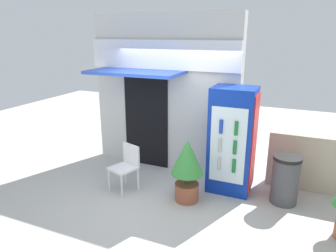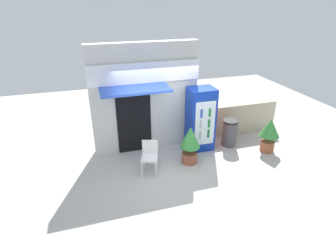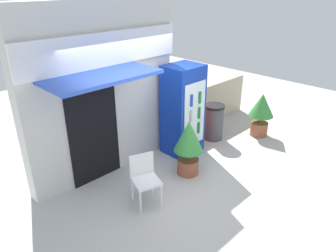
# 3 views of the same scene
# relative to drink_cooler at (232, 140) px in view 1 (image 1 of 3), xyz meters

# --- Properties ---
(ground) EXTENTS (16.00, 16.00, 0.00)m
(ground) POSITION_rel_drink_cooler_xyz_m (-1.21, -0.81, -0.96)
(ground) COLOR beige
(storefront_building) EXTENTS (3.13, 1.20, 3.18)m
(storefront_building) POSITION_rel_drink_cooler_xyz_m (-1.58, 0.53, 0.67)
(storefront_building) COLOR silver
(storefront_building) RESTS_ON ground
(drink_cooler) EXTENTS (0.78, 0.70, 1.92)m
(drink_cooler) POSITION_rel_drink_cooler_xyz_m (0.00, 0.00, 0.00)
(drink_cooler) COLOR #0C2D9E
(drink_cooler) RESTS_ON ground
(plastic_chair) EXTENTS (0.54, 0.56, 0.85)m
(plastic_chair) POSITION_rel_drink_cooler_xyz_m (-1.76, -0.76, -0.46)
(plastic_chair) COLOR white
(plastic_chair) RESTS_ON ground
(potted_plant_near_shop) EXTENTS (0.56, 0.56, 1.11)m
(potted_plant_near_shop) POSITION_rel_drink_cooler_xyz_m (-0.60, -0.70, -0.30)
(potted_plant_near_shop) COLOR #995138
(potted_plant_near_shop) RESTS_ON ground
(trash_bin) EXTENTS (0.47, 0.47, 0.85)m
(trash_bin) POSITION_rel_drink_cooler_xyz_m (0.96, -0.11, -0.53)
(trash_bin) COLOR #47474C
(trash_bin) RESTS_ON ground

